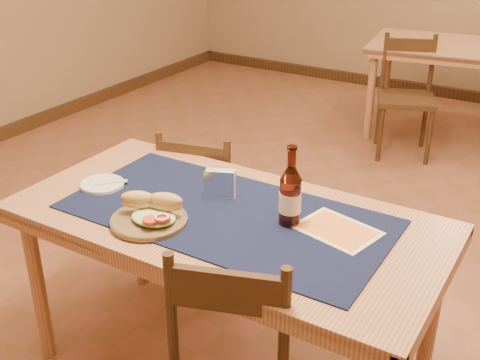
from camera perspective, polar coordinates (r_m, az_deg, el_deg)
The scene contains 12 objects.
room at distance 2.68m, azimuth 8.13°, elevation 16.35°, with size 6.04×7.04×2.84m.
main_table at distance 2.26m, azimuth -1.32°, elevation -5.12°, with size 1.60×0.80×0.75m.
placemat at distance 2.22m, azimuth -1.35°, elevation -3.22°, with size 1.20×0.60×0.01m, color #101A3D.
baseboard at distance 3.19m, azimuth 6.63°, elevation -8.34°, with size 6.00×7.00×0.10m.
chair_main_far at distance 2.99m, azimuth -3.33°, elevation -2.11°, with size 0.46×0.46×0.83m.
chair_back_near at distance 4.69m, azimuth 15.49°, elevation 7.81°, with size 0.53×0.53×0.88m.
sandwich_plate at distance 2.17m, azimuth -8.47°, elevation -3.30°, with size 0.28×0.28×0.11m.
side_plate at distance 2.48m, azimuth -12.94°, elevation -0.35°, with size 0.18×0.18×0.01m.
fork at distance 2.46m, azimuth -11.89°, elevation -0.22°, with size 0.10×0.11×0.00m.
beer_bottle at distance 2.10m, azimuth 4.79°, elevation -1.50°, with size 0.08×0.08×0.30m.
napkin_holder at distance 2.31m, azimuth -1.92°, elevation -0.41°, with size 0.13×0.09×0.11m.
menu_card at distance 2.13m, azimuth 9.22°, elevation -4.69°, with size 0.31×0.26×0.01m.
Camera 1 is at (1.05, -2.43, 1.82)m, focal length 45.00 mm.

